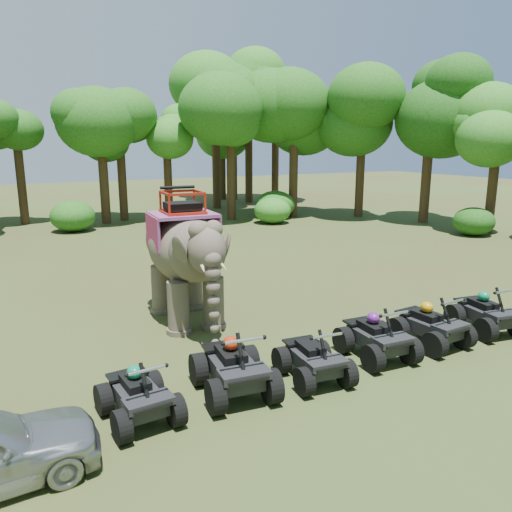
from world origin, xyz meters
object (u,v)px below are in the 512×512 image
object	(u,v)px
atv_1	(234,360)
atv_5	(487,308)
atv_2	(313,352)
atv_4	(431,320)
atv_3	(377,331)
atv_0	(138,388)
elephant	(185,256)

from	to	relation	value
atv_1	atv_5	world-z (taller)	atv_1
atv_2	atv_4	size ratio (longest dim) A/B	0.94
atv_1	atv_3	size ratio (longest dim) A/B	1.07
atv_0	atv_2	xyz separation A→B (m)	(3.58, -0.17, 0.00)
atv_4	atv_2	bearing A→B (deg)	179.96
atv_4	atv_1	bearing A→B (deg)	176.17
elephant	atv_1	size ratio (longest dim) A/B	2.32
atv_0	atv_4	world-z (taller)	atv_4
atv_1	atv_2	bearing A→B (deg)	-1.94
elephant	atv_4	distance (m)	6.49
atv_3	atv_4	world-z (taller)	same
atv_0	atv_5	distance (m)	9.07
atv_3	atv_4	xyz separation A→B (m)	(1.67, -0.02, -0.00)
elephant	atv_1	world-z (taller)	elephant
elephant	atv_1	bearing A→B (deg)	-94.57
atv_0	elephant	bearing A→B (deg)	56.01
atv_0	atv_5	world-z (taller)	atv_5
atv_2	elephant	bearing A→B (deg)	108.57
atv_3	atv_5	distance (m)	3.61
atv_0	atv_1	bearing A→B (deg)	-2.15
elephant	atv_2	bearing A→B (deg)	-73.45
atv_1	atv_5	xyz separation A→B (m)	(7.18, -0.08, -0.05)
elephant	atv_3	xyz separation A→B (m)	(2.94, -4.40, -1.17)
atv_4	atv_5	xyz separation A→B (m)	(1.94, -0.05, 0.00)
atv_1	atv_5	size ratio (longest dim) A/B	1.07
atv_2	atv_5	size ratio (longest dim) A/B	0.94
atv_0	atv_3	distance (m)	5.46
elephant	atv_5	distance (m)	8.01
atv_1	atv_2	xyz separation A→B (m)	(1.69, -0.25, -0.09)
atv_5	atv_4	bearing A→B (deg)	-172.32
atv_3	atv_1	bearing A→B (deg)	-176.51
atv_2	atv_3	xyz separation A→B (m)	(1.87, 0.23, 0.04)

